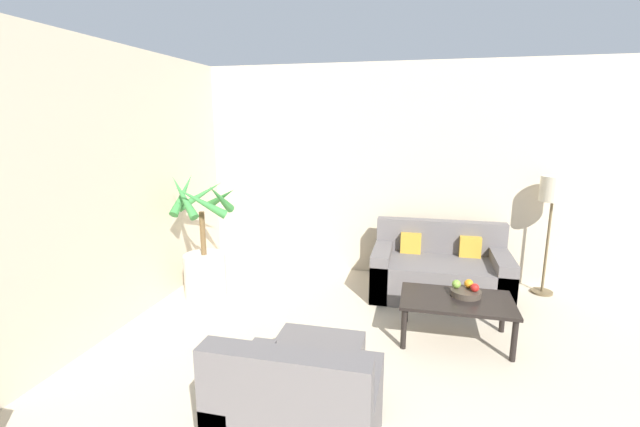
# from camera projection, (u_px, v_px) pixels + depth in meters

# --- Properties ---
(wall_back) EXTENTS (8.02, 0.06, 2.70)m
(wall_back) POSITION_uv_depth(u_px,v_px,m) (455.00, 174.00, 5.29)
(wall_back) COLOR beige
(wall_back) RESTS_ON ground_plane
(potted_palm) EXTENTS (0.79, 0.80, 1.43)m
(potted_palm) POSITION_uv_depth(u_px,v_px,m) (204.00, 257.00, 4.89)
(potted_palm) COLOR beige
(potted_palm) RESTS_ON ground_plane
(sofa_loveseat) EXTENTS (1.51, 0.87, 0.82)m
(sofa_loveseat) POSITION_uv_depth(u_px,v_px,m) (439.00, 272.00, 4.94)
(sofa_loveseat) COLOR #605B5B
(sofa_loveseat) RESTS_ON ground_plane
(floor_lamp) EXTENTS (0.29, 0.29, 1.39)m
(floor_lamp) POSITION_uv_depth(u_px,v_px,m) (553.00, 197.00, 4.81)
(floor_lamp) COLOR brown
(floor_lamp) RESTS_ON ground_plane
(coffee_table) EXTENTS (1.00, 0.62, 0.41)m
(coffee_table) POSITION_uv_depth(u_px,v_px,m) (456.00, 304.00, 3.90)
(coffee_table) COLOR black
(coffee_table) RESTS_ON ground_plane
(fruit_bowl) EXTENTS (0.27, 0.27, 0.06)m
(fruit_bowl) POSITION_uv_depth(u_px,v_px,m) (466.00, 293.00, 3.95)
(fruit_bowl) COLOR #42382D
(fruit_bowl) RESTS_ON coffee_table
(apple_red) EXTENTS (0.08, 0.08, 0.08)m
(apple_red) POSITION_uv_depth(u_px,v_px,m) (475.00, 288.00, 3.90)
(apple_red) COLOR red
(apple_red) RESTS_ON fruit_bowl
(apple_green) EXTENTS (0.08, 0.08, 0.08)m
(apple_green) POSITION_uv_depth(u_px,v_px,m) (456.00, 284.00, 3.99)
(apple_green) COLOR olive
(apple_green) RESTS_ON fruit_bowl
(orange_fruit) EXTENTS (0.08, 0.08, 0.08)m
(orange_fruit) POSITION_uv_depth(u_px,v_px,m) (469.00, 284.00, 3.99)
(orange_fruit) COLOR orange
(orange_fruit) RESTS_ON fruit_bowl
(armchair) EXTENTS (0.89, 0.80, 0.87)m
(armchair) POSITION_uv_depth(u_px,v_px,m) (300.00, 420.00, 2.49)
(armchair) COLOR #605B5B
(armchair) RESTS_ON ground_plane
(ottoman) EXTENTS (0.66, 0.52, 0.36)m
(ottoman) POSITION_uv_depth(u_px,v_px,m) (317.00, 365.00, 3.24)
(ottoman) COLOR #605B5B
(ottoman) RESTS_ON ground_plane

